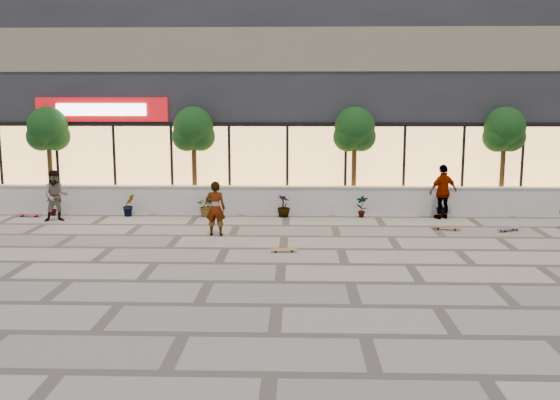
{
  "coord_description": "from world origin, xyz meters",
  "views": [
    {
      "loc": [
        0.43,
        -15.55,
        4.19
      ],
      "look_at": [
        -0.11,
        2.25,
        1.3
      ],
      "focal_mm": 40.0,
      "sensor_mm": 36.0,
      "label": 1
    }
  ],
  "objects_px": {
    "skateboard_left": "(29,215)",
    "skateboard_right_far": "(509,229)",
    "tree_mideast": "(355,132)",
    "skater_center": "(215,208)",
    "tree_west": "(48,131)",
    "skateboard_center": "(284,250)",
    "tree_midwest": "(194,132)",
    "skater_right_near": "(443,192)",
    "skater_left": "(56,196)",
    "skateboard_right_near": "(447,227)",
    "tree_east": "(504,132)"
  },
  "relations": [
    {
      "from": "skater_right_near",
      "to": "skateboard_right_far",
      "type": "distance_m",
      "value": 2.8
    },
    {
      "from": "tree_west",
      "to": "skateboard_left",
      "type": "xyz_separation_m",
      "value": [
        -0.26,
        -1.5,
        -2.9
      ]
    },
    {
      "from": "tree_midwest",
      "to": "skateboard_right_far",
      "type": "bearing_deg",
      "value": -18.0
    },
    {
      "from": "skater_right_near",
      "to": "skateboard_right_near",
      "type": "bearing_deg",
      "value": 56.81
    },
    {
      "from": "tree_west",
      "to": "tree_east",
      "type": "xyz_separation_m",
      "value": [
        17.0,
        0.0,
        0.0
      ]
    },
    {
      "from": "skateboard_center",
      "to": "skateboard_right_near",
      "type": "distance_m",
      "value": 6.06
    },
    {
      "from": "tree_midwest",
      "to": "skateboard_left",
      "type": "distance_m",
      "value": 6.62
    },
    {
      "from": "tree_east",
      "to": "skateboard_right_far",
      "type": "height_order",
      "value": "tree_east"
    },
    {
      "from": "tree_mideast",
      "to": "skater_right_near",
      "type": "distance_m",
      "value": 3.9
    },
    {
      "from": "tree_west",
      "to": "skater_left",
      "type": "xyz_separation_m",
      "value": [
        1.05,
        -2.25,
        -2.1
      ]
    },
    {
      "from": "skateboard_left",
      "to": "skateboard_right_far",
      "type": "bearing_deg",
      "value": -4.02
    },
    {
      "from": "skater_left",
      "to": "skateboard_left",
      "type": "bearing_deg",
      "value": 131.93
    },
    {
      "from": "skater_left",
      "to": "skateboard_right_near",
      "type": "xyz_separation_m",
      "value": [
        13.18,
        -1.1,
        -0.8
      ]
    },
    {
      "from": "tree_midwest",
      "to": "skater_center",
      "type": "distance_m",
      "value": 5.05
    },
    {
      "from": "tree_west",
      "to": "skateboard_right_near",
      "type": "height_order",
      "value": "tree_west"
    },
    {
      "from": "tree_east",
      "to": "skateboard_left",
      "type": "relative_size",
      "value": 4.59
    },
    {
      "from": "skater_left",
      "to": "skater_center",
      "type": "bearing_deg",
      "value": -38.47
    },
    {
      "from": "skater_left",
      "to": "skateboard_left",
      "type": "xyz_separation_m",
      "value": [
        -1.31,
        0.75,
        -0.8
      ]
    },
    {
      "from": "tree_mideast",
      "to": "skater_right_near",
      "type": "relative_size",
      "value": 2.03
    },
    {
      "from": "tree_east",
      "to": "skater_right_near",
      "type": "bearing_deg",
      "value": -150.5
    },
    {
      "from": "skater_center",
      "to": "skateboard_left",
      "type": "height_order",
      "value": "skater_center"
    },
    {
      "from": "tree_mideast",
      "to": "skateboard_right_near",
      "type": "bearing_deg",
      "value": -50.82
    },
    {
      "from": "tree_west",
      "to": "tree_mideast",
      "type": "xyz_separation_m",
      "value": [
        11.5,
        0.0,
        0.0
      ]
    },
    {
      "from": "skateboard_center",
      "to": "skater_right_near",
      "type": "bearing_deg",
      "value": 37.4
    },
    {
      "from": "tree_mideast",
      "to": "skateboard_center",
      "type": "height_order",
      "value": "tree_mideast"
    },
    {
      "from": "skateboard_left",
      "to": "skateboard_right_near",
      "type": "bearing_deg",
      "value": -4.46
    },
    {
      "from": "skater_left",
      "to": "skateboard_right_far",
      "type": "height_order",
      "value": "skater_left"
    },
    {
      "from": "skater_center",
      "to": "skateboard_right_far",
      "type": "height_order",
      "value": "skater_center"
    },
    {
      "from": "tree_west",
      "to": "skater_left",
      "type": "distance_m",
      "value": 3.25
    },
    {
      "from": "skateboard_right_far",
      "to": "tree_west",
      "type": "bearing_deg",
      "value": 139.1
    },
    {
      "from": "tree_midwest",
      "to": "skater_right_near",
      "type": "relative_size",
      "value": 2.03
    },
    {
      "from": "tree_mideast",
      "to": "skateboard_right_near",
      "type": "height_order",
      "value": "tree_mideast"
    },
    {
      "from": "skater_center",
      "to": "skateboard_left",
      "type": "relative_size",
      "value": 2.0
    },
    {
      "from": "skateboard_left",
      "to": "tree_mideast",
      "type": "bearing_deg",
      "value": 10.09
    },
    {
      "from": "skateboard_right_far",
      "to": "skater_center",
      "type": "bearing_deg",
      "value": 156.73
    },
    {
      "from": "tree_east",
      "to": "tree_mideast",
      "type": "bearing_deg",
      "value": 180.0
    },
    {
      "from": "skateboard_center",
      "to": "skateboard_left",
      "type": "distance_m",
      "value": 10.54
    },
    {
      "from": "skateboard_left",
      "to": "skateboard_right_far",
      "type": "relative_size",
      "value": 0.98
    },
    {
      "from": "tree_mideast",
      "to": "skater_center",
      "type": "relative_size",
      "value": 2.3
    },
    {
      "from": "tree_west",
      "to": "skateboard_center",
      "type": "xyz_separation_m",
      "value": [
        9.03,
        -6.46,
        -2.91
      ]
    },
    {
      "from": "tree_midwest",
      "to": "tree_mideast",
      "type": "distance_m",
      "value": 6.0
    },
    {
      "from": "skater_center",
      "to": "skater_right_near",
      "type": "xyz_separation_m",
      "value": [
        7.66,
        2.97,
        0.11
      ]
    },
    {
      "from": "skater_center",
      "to": "skater_right_near",
      "type": "bearing_deg",
      "value": -154.9
    },
    {
      "from": "skater_right_near",
      "to": "skateboard_right_far",
      "type": "height_order",
      "value": "skater_right_near"
    },
    {
      "from": "tree_midwest",
      "to": "skateboard_right_far",
      "type": "xyz_separation_m",
      "value": [
        10.69,
        -3.47,
        -2.9
      ]
    },
    {
      "from": "tree_east",
      "to": "skateboard_center",
      "type": "relative_size",
      "value": 5.23
    },
    {
      "from": "tree_west",
      "to": "skater_center",
      "type": "distance_m",
      "value": 8.41
    },
    {
      "from": "tree_east",
      "to": "skater_left",
      "type": "relative_size",
      "value": 2.21
    },
    {
      "from": "skateboard_left",
      "to": "skateboard_right_near",
      "type": "relative_size",
      "value": 0.96
    },
    {
      "from": "tree_west",
      "to": "tree_midwest",
      "type": "height_order",
      "value": "same"
    }
  ]
}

